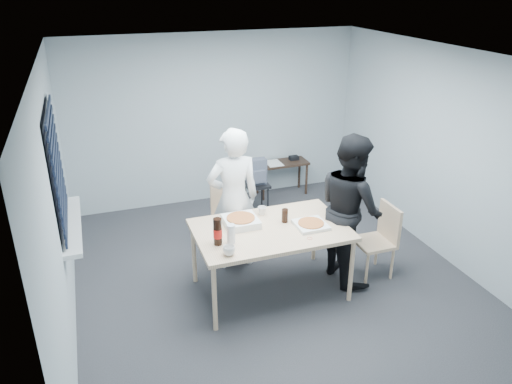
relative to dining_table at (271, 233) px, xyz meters
name	(u,v)px	position (x,y,z in m)	size (l,w,h in m)	color
room	(60,177)	(-2.08, 0.64, 0.69)	(5.00, 5.00, 5.00)	#29292D
dining_table	(271,233)	(0.00, 0.00, 0.00)	(1.66, 1.05, 0.81)	beige
chair_far	(229,213)	(-0.16, 1.08, -0.24)	(0.42, 0.42, 0.89)	beige
chair_right	(381,235)	(1.37, -0.08, -0.24)	(0.42, 0.42, 0.89)	beige
person_white	(233,199)	(-0.21, 0.70, 0.14)	(0.65, 0.42, 1.77)	white
person_black	(350,208)	(0.99, 0.02, 0.14)	(0.86, 0.47, 1.77)	black
side_table	(282,167)	(1.16, 2.52, -0.28)	(0.83, 0.37, 0.56)	#37211B
stool	(257,190)	(0.53, 1.98, -0.38)	(0.34, 0.34, 0.48)	black
backpack	(257,172)	(0.53, 1.97, -0.08)	(0.28, 0.20, 0.39)	#565963
pizza_box_a	(241,221)	(-0.28, 0.19, 0.10)	(0.37, 0.37, 0.09)	white
pizza_box_b	(311,224)	(0.43, -0.10, 0.08)	(0.34, 0.34, 0.05)	white
mug_a	(229,251)	(-0.59, -0.39, 0.11)	(0.12, 0.12, 0.10)	silver
mug_b	(262,211)	(0.03, 0.35, 0.10)	(0.10, 0.10, 0.09)	silver
cola_glass	(285,216)	(0.20, 0.09, 0.14)	(0.07, 0.07, 0.16)	black
soda_bottle	(218,232)	(-0.63, -0.15, 0.20)	(0.09, 0.09, 0.29)	black
plastic_cups	(231,234)	(-0.50, -0.16, 0.16)	(0.09, 0.09, 0.21)	silver
rubber_band	(310,238)	(0.30, -0.35, 0.06)	(0.06, 0.06, 0.00)	red
papers	(274,163)	(1.01, 2.51, -0.19)	(0.24, 0.33, 0.01)	white
black_box	(294,158)	(1.38, 2.56, -0.16)	(0.15, 0.11, 0.06)	black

